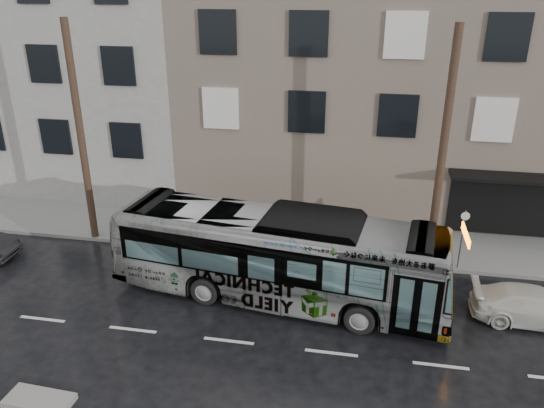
{
  "coord_description": "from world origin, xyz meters",
  "views": [
    {
      "loc": [
        3.78,
        -15.6,
        10.42
      ],
      "look_at": [
        0.45,
        2.5,
        2.6
      ],
      "focal_mm": 35.0,
      "sensor_mm": 36.0,
      "label": 1
    }
  ],
  "objects_px": {
    "sign_post": "(462,240)",
    "bus": "(278,256)",
    "utility_pole_rear": "(81,135)",
    "white_sedan": "(535,306)",
    "utility_pole_front": "(442,155)"
  },
  "relations": [
    {
      "from": "sign_post",
      "to": "bus",
      "type": "relative_size",
      "value": 0.2
    },
    {
      "from": "utility_pole_front",
      "to": "utility_pole_rear",
      "type": "distance_m",
      "value": 14.0
    },
    {
      "from": "utility_pole_front",
      "to": "utility_pole_rear",
      "type": "height_order",
      "value": "same"
    },
    {
      "from": "bus",
      "to": "white_sedan",
      "type": "relative_size",
      "value": 2.91
    },
    {
      "from": "utility_pole_rear",
      "to": "sign_post",
      "type": "bearing_deg",
      "value": 0.0
    },
    {
      "from": "bus",
      "to": "utility_pole_front",
      "type": "bearing_deg",
      "value": -53.31
    },
    {
      "from": "utility_pole_rear",
      "to": "white_sedan",
      "type": "height_order",
      "value": "utility_pole_rear"
    },
    {
      "from": "bus",
      "to": "white_sedan",
      "type": "height_order",
      "value": "bus"
    },
    {
      "from": "utility_pole_rear",
      "to": "bus",
      "type": "height_order",
      "value": "utility_pole_rear"
    },
    {
      "from": "sign_post",
      "to": "white_sedan",
      "type": "distance_m",
      "value": 3.66
    },
    {
      "from": "bus",
      "to": "white_sedan",
      "type": "bearing_deg",
      "value": -82.07
    },
    {
      "from": "utility_pole_front",
      "to": "bus",
      "type": "relative_size",
      "value": 0.77
    },
    {
      "from": "utility_pole_front",
      "to": "sign_post",
      "type": "relative_size",
      "value": 3.75
    },
    {
      "from": "utility_pole_front",
      "to": "sign_post",
      "type": "bearing_deg",
      "value": 0.0
    },
    {
      "from": "utility_pole_front",
      "to": "white_sedan",
      "type": "height_order",
      "value": "utility_pole_front"
    }
  ]
}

